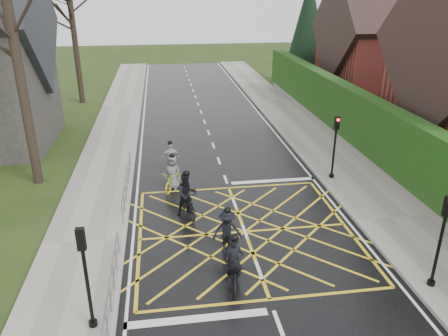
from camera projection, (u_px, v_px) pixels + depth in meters
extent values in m
plane|color=#1F3010|center=(245.00, 232.00, 16.83)|extent=(120.00, 120.00, 0.00)
cube|color=black|center=(245.00, 232.00, 16.83)|extent=(9.00, 80.00, 0.01)
cube|color=gray|center=(391.00, 219.00, 17.60)|extent=(3.00, 80.00, 0.15)
cube|color=gray|center=(84.00, 242.00, 16.00)|extent=(3.00, 80.00, 0.15)
cube|color=slate|center=(367.00, 157.00, 23.21)|extent=(0.50, 38.00, 0.70)
cube|color=#0E360F|center=(371.00, 126.00, 22.54)|extent=(0.90, 38.00, 2.80)
cube|color=maroon|center=(388.00, 66.00, 34.09)|extent=(9.00, 8.00, 6.00)
cube|color=#2E1F1B|center=(393.00, 27.00, 32.97)|extent=(9.80, 8.80, 8.80)
cylinder|color=black|center=(304.00, 79.00, 41.78)|extent=(0.50, 0.50, 1.20)
cone|color=black|center=(308.00, 31.00, 40.09)|extent=(4.60, 4.60, 10.00)
cylinder|color=black|center=(18.00, 67.00, 19.00)|extent=(0.44, 0.44, 11.00)
cylinder|color=black|center=(38.00, 36.00, 25.98)|extent=(0.44, 0.44, 12.00)
cylinder|color=black|center=(75.00, 39.00, 33.76)|extent=(0.44, 0.44, 10.00)
cylinder|color=slate|center=(111.00, 276.00, 12.63)|extent=(0.05, 5.00, 0.05)
cylinder|color=slate|center=(112.00, 289.00, 12.80)|extent=(0.04, 5.00, 0.04)
cylinder|color=slate|center=(119.00, 244.00, 15.11)|extent=(0.04, 0.04, 1.00)
cylinder|color=slate|center=(126.00, 174.00, 19.48)|extent=(0.05, 6.00, 0.05)
cylinder|color=slate|center=(127.00, 183.00, 19.65)|extent=(0.04, 6.00, 0.04)
cylinder|color=slate|center=(123.00, 216.00, 16.93)|extent=(0.04, 0.04, 1.00)
cylinder|color=slate|center=(131.00, 160.00, 22.41)|extent=(0.04, 0.04, 1.00)
cylinder|color=black|center=(334.00, 151.00, 20.77)|extent=(0.10, 0.10, 3.00)
cylinder|color=black|center=(331.00, 177.00, 21.29)|extent=(0.24, 0.24, 0.30)
cube|color=black|center=(337.00, 123.00, 20.23)|extent=(0.22, 0.16, 0.62)
sphere|color=#FF0C0C|center=(338.00, 120.00, 20.05)|extent=(0.14, 0.14, 0.14)
cylinder|color=black|center=(439.00, 248.00, 13.10)|extent=(0.10, 0.10, 3.00)
cylinder|color=black|center=(431.00, 284.00, 13.62)|extent=(0.24, 0.24, 0.30)
cube|color=black|center=(448.00, 206.00, 12.56)|extent=(0.22, 0.16, 0.62)
cylinder|color=black|center=(88.00, 285.00, 11.47)|extent=(0.10, 0.10, 3.00)
cylinder|color=black|center=(93.00, 325.00, 11.98)|extent=(0.24, 0.24, 0.30)
cube|color=black|center=(81.00, 239.00, 10.93)|extent=(0.22, 0.16, 0.62)
sphere|color=#FF0C0C|center=(81.00, 230.00, 10.97)|extent=(0.14, 0.14, 0.14)
imported|color=black|center=(235.00, 272.00, 13.66)|extent=(0.88, 1.91, 0.97)
imported|color=black|center=(234.00, 261.00, 13.62)|extent=(0.65, 0.47, 1.64)
sphere|color=black|center=(234.00, 238.00, 13.30)|extent=(0.26, 0.26, 0.26)
imported|color=black|center=(187.00, 202.00, 17.87)|extent=(1.02, 2.03, 1.18)
imported|color=black|center=(187.00, 194.00, 17.84)|extent=(1.02, 0.88, 1.80)
sphere|color=black|center=(186.00, 174.00, 17.48)|extent=(0.28, 0.28, 0.28)
imported|color=black|center=(227.00, 241.00, 15.34)|extent=(0.64, 1.82, 0.95)
imported|color=black|center=(227.00, 231.00, 15.31)|extent=(1.05, 0.60, 1.62)
sphere|color=black|center=(227.00, 210.00, 14.99)|extent=(0.25, 0.25, 0.25)
imported|color=black|center=(171.00, 163.00, 22.03)|extent=(0.62, 1.70, 1.00)
imported|color=#BAB9BE|center=(171.00, 158.00, 22.02)|extent=(0.93, 0.45, 1.53)
sphere|color=black|center=(170.00, 143.00, 21.72)|extent=(0.24, 0.24, 0.24)
imported|color=gold|center=(173.00, 180.00, 20.19)|extent=(1.29, 1.91, 0.95)
imported|color=slate|center=(173.00, 172.00, 20.16)|extent=(0.92, 0.78, 1.61)
sphere|color=black|center=(172.00, 156.00, 19.84)|extent=(0.25, 0.25, 0.25)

